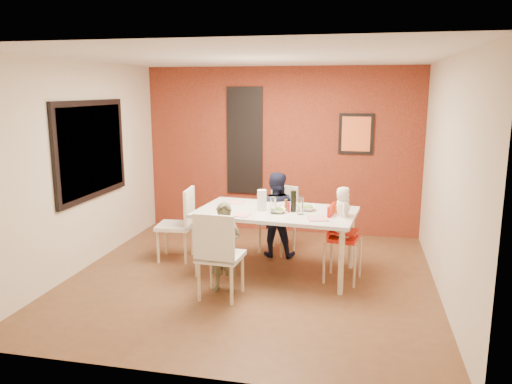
% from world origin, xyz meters
% --- Properties ---
extents(ground, '(4.50, 4.50, 0.00)m').
position_xyz_m(ground, '(0.00, 0.00, 0.00)').
color(ground, brown).
rests_on(ground, ground).
extents(ceiling, '(4.50, 4.50, 0.02)m').
position_xyz_m(ceiling, '(0.00, 0.00, 2.70)').
color(ceiling, silver).
rests_on(ceiling, wall_back).
extents(wall_back, '(4.50, 0.02, 2.70)m').
position_xyz_m(wall_back, '(0.00, 2.25, 1.35)').
color(wall_back, beige).
rests_on(wall_back, ground).
extents(wall_front, '(4.50, 0.02, 2.70)m').
position_xyz_m(wall_front, '(0.00, -2.25, 1.35)').
color(wall_front, beige).
rests_on(wall_front, ground).
extents(wall_left, '(0.02, 4.50, 2.70)m').
position_xyz_m(wall_left, '(-2.25, 0.00, 1.35)').
color(wall_left, beige).
rests_on(wall_left, ground).
extents(wall_right, '(0.02, 4.50, 2.70)m').
position_xyz_m(wall_right, '(2.25, 0.00, 1.35)').
color(wall_right, beige).
rests_on(wall_right, ground).
extents(brick_accent_wall, '(4.50, 0.02, 2.70)m').
position_xyz_m(brick_accent_wall, '(0.00, 2.23, 1.35)').
color(brick_accent_wall, maroon).
rests_on(brick_accent_wall, ground).
extents(picture_window_frame, '(0.05, 1.70, 1.30)m').
position_xyz_m(picture_window_frame, '(-2.22, 0.20, 1.55)').
color(picture_window_frame, black).
rests_on(picture_window_frame, wall_left).
extents(picture_window_pane, '(0.02, 1.55, 1.15)m').
position_xyz_m(picture_window_pane, '(-2.21, 0.20, 1.55)').
color(picture_window_pane, black).
rests_on(picture_window_pane, wall_left).
extents(glassblock_strip, '(0.55, 0.03, 1.70)m').
position_xyz_m(glassblock_strip, '(-0.60, 2.21, 1.50)').
color(glassblock_strip, silver).
rests_on(glassblock_strip, wall_back).
extents(glassblock_surround, '(0.60, 0.03, 1.76)m').
position_xyz_m(glassblock_surround, '(-0.60, 2.21, 1.50)').
color(glassblock_surround, black).
rests_on(glassblock_surround, wall_back).
extents(art_print_frame, '(0.54, 0.03, 0.64)m').
position_xyz_m(art_print_frame, '(1.20, 2.21, 1.65)').
color(art_print_frame, black).
rests_on(art_print_frame, wall_back).
extents(art_print_canvas, '(0.44, 0.01, 0.54)m').
position_xyz_m(art_print_canvas, '(1.20, 2.19, 1.65)').
color(art_print_canvas, orange).
rests_on(art_print_canvas, wall_back).
extents(dining_table, '(2.08, 1.29, 0.83)m').
position_xyz_m(dining_table, '(0.27, 0.28, 0.75)').
color(dining_table, silver).
rests_on(dining_table, ground).
extents(chair_near, '(0.51, 0.51, 1.02)m').
position_xyz_m(chair_near, '(-0.22, -0.71, 0.57)').
color(chair_near, silver).
rests_on(chair_near, ground).
extents(chair_far, '(0.58, 0.58, 0.96)m').
position_xyz_m(chair_far, '(0.18, 1.18, 0.54)').
color(chair_far, beige).
rests_on(chair_far, ground).
extents(chair_left, '(0.51, 0.51, 1.01)m').
position_xyz_m(chair_left, '(-1.10, 0.50, 0.56)').
color(chair_left, white).
rests_on(chair_left, ground).
extents(high_chair, '(0.46, 0.46, 0.96)m').
position_xyz_m(high_chair, '(1.08, 0.18, 0.57)').
color(high_chair, red).
rests_on(high_chair, ground).
extents(child_near, '(0.41, 0.28, 1.07)m').
position_xyz_m(child_near, '(-0.21, -0.46, 0.53)').
color(child_near, brown).
rests_on(child_near, ground).
extents(child_far, '(0.60, 0.47, 1.21)m').
position_xyz_m(child_far, '(0.14, 0.94, 0.60)').
color(child_far, black).
rests_on(child_far, ground).
extents(toddler, '(0.24, 0.33, 0.62)m').
position_xyz_m(toddler, '(1.10, 0.17, 0.88)').
color(toddler, white).
rests_on(toddler, high_chair).
extents(plate_near_left, '(0.22, 0.22, 0.01)m').
position_xyz_m(plate_near_left, '(-0.10, -0.06, 0.83)').
color(plate_near_left, white).
rests_on(plate_near_left, dining_table).
extents(plate_far_mid, '(0.26, 0.26, 0.01)m').
position_xyz_m(plate_far_mid, '(0.38, 0.61, 0.83)').
color(plate_far_mid, white).
rests_on(plate_far_mid, dining_table).
extents(plate_near_right, '(0.29, 0.29, 0.01)m').
position_xyz_m(plate_near_right, '(0.82, -0.04, 0.83)').
color(plate_near_right, silver).
rests_on(plate_near_right, dining_table).
extents(plate_far_left, '(0.23, 0.23, 0.01)m').
position_xyz_m(plate_far_left, '(-0.35, 0.60, 0.83)').
color(plate_far_left, white).
rests_on(plate_far_left, dining_table).
extents(salad_bowl_a, '(0.20, 0.20, 0.05)m').
position_xyz_m(salad_bowl_a, '(0.31, 0.17, 0.85)').
color(salad_bowl_a, white).
rests_on(salad_bowl_a, dining_table).
extents(salad_bowl_b, '(0.23, 0.23, 0.05)m').
position_xyz_m(salad_bowl_b, '(0.66, 0.37, 0.85)').
color(salad_bowl_b, silver).
rests_on(salad_bowl_b, dining_table).
extents(wine_bottle, '(0.07, 0.07, 0.27)m').
position_xyz_m(wine_bottle, '(0.49, 0.27, 0.96)').
color(wine_bottle, black).
rests_on(wine_bottle, dining_table).
extents(wine_glass_a, '(0.07, 0.07, 0.21)m').
position_xyz_m(wine_glass_a, '(0.26, 0.11, 0.93)').
color(wine_glass_a, white).
rests_on(wine_glass_a, dining_table).
extents(wine_glass_b, '(0.08, 0.08, 0.22)m').
position_xyz_m(wine_glass_b, '(0.59, 0.15, 0.94)').
color(wine_glass_b, white).
rests_on(wine_glass_b, dining_table).
extents(paper_towel_roll, '(0.12, 0.12, 0.26)m').
position_xyz_m(paper_towel_roll, '(0.09, 0.25, 0.96)').
color(paper_towel_roll, white).
rests_on(paper_towel_roll, dining_table).
extents(condiment_red, '(0.03, 0.03, 0.13)m').
position_xyz_m(condiment_red, '(0.44, 0.21, 0.89)').
color(condiment_red, red).
rests_on(condiment_red, dining_table).
extents(condiment_green, '(0.04, 0.04, 0.16)m').
position_xyz_m(condiment_green, '(0.50, 0.30, 0.90)').
color(condiment_green, '#296722').
rests_on(condiment_green, dining_table).
extents(condiment_brown, '(0.04, 0.04, 0.15)m').
position_xyz_m(condiment_brown, '(0.39, 0.30, 0.90)').
color(condiment_brown, brown).
rests_on(condiment_brown, dining_table).
extents(sippy_cup, '(0.06, 0.06, 0.10)m').
position_xyz_m(sippy_cup, '(1.01, 0.32, 0.88)').
color(sippy_cup, orange).
rests_on(sippy_cup, dining_table).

